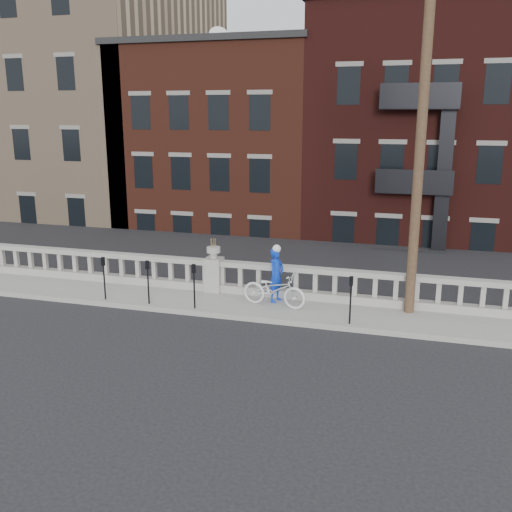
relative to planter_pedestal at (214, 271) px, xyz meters
The scene contains 12 objects.
ground 4.04m from the planter_pedestal, 90.00° to the right, with size 120.00×120.00×0.00m, color black.
sidewalk 1.21m from the planter_pedestal, 90.00° to the right, with size 32.00×2.20×0.15m, color gray.
balustrade 0.19m from the planter_pedestal, ahead, with size 28.00×0.34×1.03m.
planter_pedestal is the anchor object (origin of this frame).
lower_level 19.19m from the planter_pedestal, 88.31° to the left, with size 80.00×44.00×20.80m.
utility_pole 7.61m from the planter_pedestal, ahead, with size 1.60×0.28×10.00m.
parking_meter_a 3.47m from the planter_pedestal, 148.67° to the right, with size 0.10×0.09×1.36m.
parking_meter_b 2.32m from the planter_pedestal, 128.99° to the right, with size 0.10×0.09×1.36m.
parking_meter_c 1.81m from the planter_pedestal, 88.65° to the right, with size 0.10×0.09×1.36m.
parking_meter_d 4.99m from the planter_pedestal, 21.17° to the right, with size 0.10×0.09×1.36m.
bicycle 2.45m from the planter_pedestal, 22.27° to the right, with size 0.69×1.99×1.04m, color silver.
cyclist 2.27m from the planter_pedestal, 12.01° to the right, with size 0.61×0.40×1.69m, color #0C31BA.
Camera 1 is at (6.28, -12.83, 5.83)m, focal length 40.00 mm.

